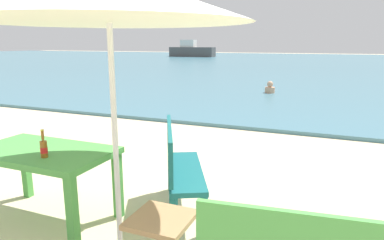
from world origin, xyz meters
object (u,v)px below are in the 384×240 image
object	(u,v)px
picnic_table_green	(43,160)
swimmer_person	(270,88)
beer_bottle_amber	(44,148)
side_table_wood	(161,240)
bench_teal_center	(179,164)
boat_ferry	(192,51)

from	to	relation	value
picnic_table_green	swimmer_person	world-z (taller)	picnic_table_green
beer_bottle_amber	side_table_wood	bearing A→B (deg)	-9.85
beer_bottle_amber	bench_teal_center	bearing A→B (deg)	41.98
beer_bottle_amber	side_table_wood	xyz separation A→B (m)	(1.33, -0.23, -0.50)
beer_bottle_amber	boat_ferry	bearing A→B (deg)	110.61
picnic_table_green	side_table_wood	size ratio (longest dim) A/B	2.59
picnic_table_green	bench_teal_center	distance (m)	1.37
swimmer_person	boat_ferry	xyz separation A→B (m)	(-14.56, 27.95, 0.57)
beer_bottle_amber	swimmer_person	xyz separation A→B (m)	(0.34, 9.83, -0.61)
swimmer_person	boat_ferry	distance (m)	31.52
side_table_wood	bench_teal_center	distance (m)	1.17
bench_teal_center	boat_ferry	bearing A→B (deg)	112.35
bench_teal_center	swimmer_person	xyz separation A→B (m)	(-0.62, 8.97, -0.30)
side_table_wood	boat_ferry	bearing A→B (deg)	112.23
bench_teal_center	boat_ferry	xyz separation A→B (m)	(-15.18, 36.92, 0.27)
beer_bottle_amber	side_table_wood	world-z (taller)	beer_bottle_amber
beer_bottle_amber	bench_teal_center	world-z (taller)	beer_bottle_amber
side_table_wood	swimmer_person	world-z (taller)	side_table_wood
bench_teal_center	boat_ferry	size ratio (longest dim) A/B	0.22
boat_ferry	swimmer_person	bearing A→B (deg)	-62.49
boat_ferry	picnic_table_green	bearing A→B (deg)	-69.58
picnic_table_green	boat_ferry	bearing A→B (deg)	110.42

